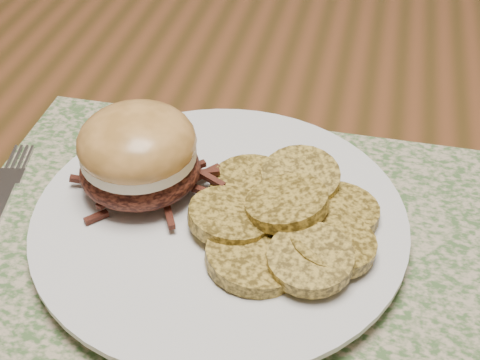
# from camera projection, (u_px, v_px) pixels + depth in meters

# --- Properties ---
(placemat) EXTENTS (0.45, 0.33, 0.00)m
(placemat) POSITION_uv_depth(u_px,v_px,m) (252.00, 258.00, 0.48)
(placemat) COLOR #426132
(placemat) RESTS_ON dining_table
(dinner_plate) EXTENTS (0.26, 0.26, 0.02)m
(dinner_plate) POSITION_uv_depth(u_px,v_px,m) (220.00, 222.00, 0.50)
(dinner_plate) COLOR silver
(dinner_plate) RESTS_ON placemat
(pork_sandwich) EXTENTS (0.11, 0.11, 0.07)m
(pork_sandwich) POSITION_uv_depth(u_px,v_px,m) (138.00, 154.00, 0.49)
(pork_sandwich) COLOR black
(pork_sandwich) RESTS_ON dinner_plate
(roasted_potatoes) EXTENTS (0.15, 0.16, 0.04)m
(roasted_potatoes) POSITION_uv_depth(u_px,v_px,m) (286.00, 218.00, 0.47)
(roasted_potatoes) COLOR #B08E33
(roasted_potatoes) RESTS_ON dinner_plate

